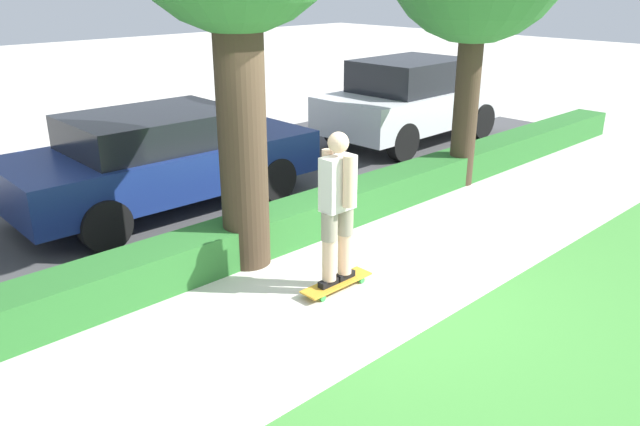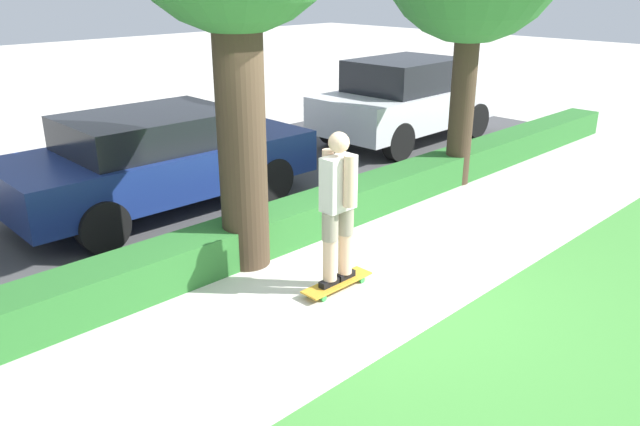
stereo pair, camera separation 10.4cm
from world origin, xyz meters
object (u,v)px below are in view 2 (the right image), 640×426
at_px(skateboard, 337,283).
at_px(skater_person, 338,205).
at_px(parked_car_middle, 159,158).
at_px(parked_car_rear, 406,99).

bearing_deg(skateboard, skater_person, 108.43).
bearing_deg(skater_person, parked_car_middle, 90.02).
xyz_separation_m(skateboard, parked_car_middle, (-0.00, 3.61, 0.70)).
relative_size(skateboard, skater_person, 0.53).
height_order(skater_person, parked_car_rear, skater_person).
bearing_deg(parked_car_middle, skater_person, -88.87).
bearing_deg(parked_car_middle, skateboard, -88.87).
bearing_deg(parked_car_rear, parked_car_middle, 179.03).
distance_m(skater_person, parked_car_middle, 3.62).
bearing_deg(skateboard, parked_car_middle, 90.02).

